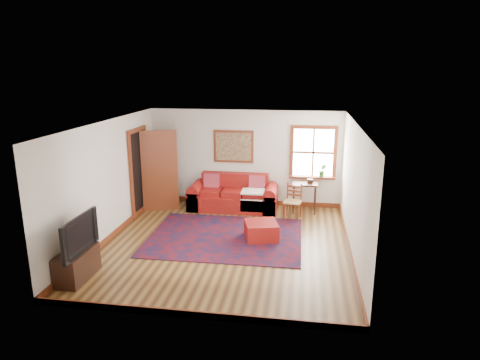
% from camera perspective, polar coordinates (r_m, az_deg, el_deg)
% --- Properties ---
extents(ground, '(5.50, 5.50, 0.00)m').
position_cam_1_polar(ground, '(8.96, -1.83, -8.52)').
color(ground, '#412811').
rests_on(ground, ground).
extents(room_envelope, '(5.04, 5.54, 2.52)m').
position_cam_1_polar(room_envelope, '(8.46, -1.91, 1.85)').
color(room_envelope, silver).
rests_on(room_envelope, ground).
extents(window, '(1.18, 0.20, 1.38)m').
position_cam_1_polar(window, '(11.02, 9.87, 2.91)').
color(window, white).
rests_on(window, ground).
extents(doorway, '(0.89, 1.08, 2.14)m').
position_cam_1_polar(doorway, '(10.83, -11.69, 1.29)').
color(doorway, black).
rests_on(doorway, ground).
extents(framed_artwork, '(1.05, 0.07, 0.85)m').
position_cam_1_polar(framed_artwork, '(11.13, -0.88, 4.48)').
color(framed_artwork, maroon).
rests_on(framed_artwork, ground).
extents(persian_rug, '(3.27, 2.63, 0.02)m').
position_cam_1_polar(persian_rug, '(9.29, -1.97, -7.57)').
color(persian_rug, '#540C12').
rests_on(persian_rug, ground).
extents(red_leather_sofa, '(2.24, 0.93, 0.88)m').
position_cam_1_polar(red_leather_sofa, '(11.04, -0.86, -2.34)').
color(red_leather_sofa, maroon).
rests_on(red_leather_sofa, ground).
extents(red_ottoman, '(0.81, 0.81, 0.38)m').
position_cam_1_polar(red_ottoman, '(9.14, 2.84, -6.77)').
color(red_ottoman, maroon).
rests_on(red_ottoman, ground).
extents(side_table, '(0.63, 0.47, 0.76)m').
position_cam_1_polar(side_table, '(10.80, 8.62, -1.01)').
color(side_table, black).
rests_on(side_table, ground).
extents(ladder_back_chair, '(0.46, 0.44, 0.85)m').
position_cam_1_polar(ladder_back_chair, '(10.38, 7.10, -2.64)').
color(ladder_back_chair, tan).
rests_on(ladder_back_chair, ground).
extents(media_cabinet, '(0.41, 0.92, 0.51)m').
position_cam_1_polar(media_cabinet, '(8.02, -20.91, -10.50)').
color(media_cabinet, black).
rests_on(media_cabinet, ground).
extents(television, '(0.15, 1.12, 0.65)m').
position_cam_1_polar(television, '(7.76, -21.27, -6.74)').
color(television, black).
rests_on(television, media_cabinet).
extents(candle_hurricane, '(0.12, 0.12, 0.18)m').
position_cam_1_polar(candle_hurricane, '(8.14, -19.64, -7.41)').
color(candle_hurricane, silver).
rests_on(candle_hurricane, media_cabinet).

